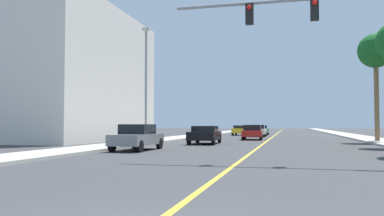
{
  "coord_description": "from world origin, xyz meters",
  "views": [
    {
      "loc": [
        1.93,
        -4.42,
        1.46
      ],
      "look_at": [
        -4.68,
        21.9,
        2.61
      ],
      "focal_mm": 36.36,
      "sensor_mm": 36.0,
      "label": 1
    }
  ],
  "objects_px": {
    "car_gray": "(137,137)",
    "car_black": "(205,134)",
    "traffic_signal_mast": "(367,29)",
    "car_white": "(258,130)",
    "palm_far": "(376,52)",
    "car_green": "(261,130)",
    "car_yellow": "(240,130)",
    "street_lamp": "(146,79)",
    "car_red": "(252,132)"
  },
  "relations": [
    {
      "from": "car_gray",
      "to": "car_black",
      "type": "bearing_deg",
      "value": -104.45
    },
    {
      "from": "traffic_signal_mast",
      "to": "car_white",
      "type": "distance_m",
      "value": 31.61
    },
    {
      "from": "palm_far",
      "to": "car_white",
      "type": "relative_size",
      "value": 2.24
    },
    {
      "from": "car_green",
      "to": "traffic_signal_mast",
      "type": "bearing_deg",
      "value": -79.7
    },
    {
      "from": "car_green",
      "to": "car_gray",
      "type": "xyz_separation_m",
      "value": [
        -4.59,
        -32.96,
        0.05
      ]
    },
    {
      "from": "car_black",
      "to": "car_gray",
      "type": "relative_size",
      "value": 1.09
    },
    {
      "from": "traffic_signal_mast",
      "to": "car_white",
      "type": "relative_size",
      "value": 2.81
    },
    {
      "from": "palm_far",
      "to": "car_gray",
      "type": "xyz_separation_m",
      "value": [
        -15.2,
        -13.45,
        -6.56
      ]
    },
    {
      "from": "traffic_signal_mast",
      "to": "car_black",
      "type": "bearing_deg",
      "value": 125.29
    },
    {
      "from": "palm_far",
      "to": "traffic_signal_mast",
      "type": "bearing_deg",
      "value": -102.22
    },
    {
      "from": "palm_far",
      "to": "car_gray",
      "type": "height_order",
      "value": "palm_far"
    },
    {
      "from": "car_black",
      "to": "car_white",
      "type": "height_order",
      "value": "car_white"
    },
    {
      "from": "car_yellow",
      "to": "car_gray",
      "type": "distance_m",
      "value": 31.45
    },
    {
      "from": "palm_far",
      "to": "car_black",
      "type": "relative_size",
      "value": 1.93
    },
    {
      "from": "street_lamp",
      "to": "palm_far",
      "type": "distance_m",
      "value": 18.72
    },
    {
      "from": "car_red",
      "to": "car_gray",
      "type": "relative_size",
      "value": 1.05
    },
    {
      "from": "car_black",
      "to": "traffic_signal_mast",
      "type": "bearing_deg",
      "value": -57.38
    },
    {
      "from": "car_black",
      "to": "car_gray",
      "type": "bearing_deg",
      "value": -108.21
    },
    {
      "from": "car_red",
      "to": "street_lamp",
      "type": "bearing_deg",
      "value": -124.65
    },
    {
      "from": "car_green",
      "to": "car_white",
      "type": "relative_size",
      "value": 1.11
    },
    {
      "from": "palm_far",
      "to": "car_white",
      "type": "bearing_deg",
      "value": 130.43
    },
    {
      "from": "car_red",
      "to": "car_green",
      "type": "bearing_deg",
      "value": 88.48
    },
    {
      "from": "traffic_signal_mast",
      "to": "car_white",
      "type": "bearing_deg",
      "value": 102.05
    },
    {
      "from": "palm_far",
      "to": "car_yellow",
      "type": "height_order",
      "value": "palm_far"
    },
    {
      "from": "car_green",
      "to": "car_yellow",
      "type": "bearing_deg",
      "value": -148.83
    },
    {
      "from": "traffic_signal_mast",
      "to": "car_yellow",
      "type": "xyz_separation_m",
      "value": [
        -9.28,
        36.24,
        -4.37
      ]
    },
    {
      "from": "car_black",
      "to": "car_white",
      "type": "relative_size",
      "value": 1.16
    },
    {
      "from": "street_lamp",
      "to": "car_red",
      "type": "distance_m",
      "value": 13.36
    },
    {
      "from": "car_black",
      "to": "car_red",
      "type": "height_order",
      "value": "car_red"
    },
    {
      "from": "car_green",
      "to": "car_white",
      "type": "height_order",
      "value": "car_white"
    },
    {
      "from": "car_green",
      "to": "car_white",
      "type": "bearing_deg",
      "value": -88.78
    },
    {
      "from": "palm_far",
      "to": "car_red",
      "type": "relative_size",
      "value": 2.01
    },
    {
      "from": "traffic_signal_mast",
      "to": "car_green",
      "type": "height_order",
      "value": "traffic_signal_mast"
    },
    {
      "from": "street_lamp",
      "to": "car_red",
      "type": "height_order",
      "value": "street_lamp"
    },
    {
      "from": "car_black",
      "to": "car_green",
      "type": "distance_m",
      "value": 25.16
    },
    {
      "from": "palm_far",
      "to": "car_red",
      "type": "bearing_deg",
      "value": 161.43
    },
    {
      "from": "car_white",
      "to": "car_gray",
      "type": "height_order",
      "value": "car_gray"
    },
    {
      "from": "car_black",
      "to": "car_red",
      "type": "relative_size",
      "value": 1.04
    },
    {
      "from": "car_red",
      "to": "car_white",
      "type": "distance_m",
      "value": 8.87
    },
    {
      "from": "traffic_signal_mast",
      "to": "street_lamp",
      "type": "xyz_separation_m",
      "value": [
        -13.07,
        10.96,
        -0.28
      ]
    },
    {
      "from": "car_green",
      "to": "car_yellow",
      "type": "xyz_separation_m",
      "value": [
        -2.63,
        -1.57,
        0.0
      ]
    },
    {
      "from": "car_green",
      "to": "car_black",
      "type": "bearing_deg",
      "value": -95.12
    },
    {
      "from": "car_red",
      "to": "car_gray",
      "type": "height_order",
      "value": "car_gray"
    },
    {
      "from": "street_lamp",
      "to": "car_green",
      "type": "relative_size",
      "value": 1.95
    },
    {
      "from": "traffic_signal_mast",
      "to": "car_green",
      "type": "bearing_deg",
      "value": 99.97
    },
    {
      "from": "car_green",
      "to": "car_gray",
      "type": "relative_size",
      "value": 1.04
    },
    {
      "from": "car_yellow",
      "to": "car_white",
      "type": "xyz_separation_m",
      "value": [
        2.74,
        -5.62,
        0.04
      ]
    },
    {
      "from": "palm_far",
      "to": "car_black",
      "type": "distance_m",
      "value": 15.58
    },
    {
      "from": "palm_far",
      "to": "car_green",
      "type": "distance_m",
      "value": 23.18
    },
    {
      "from": "traffic_signal_mast",
      "to": "car_gray",
      "type": "xyz_separation_m",
      "value": [
        -11.24,
        4.85,
        -4.32
      ]
    }
  ]
}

